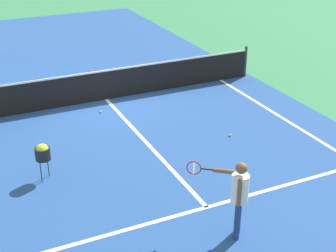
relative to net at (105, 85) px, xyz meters
name	(u,v)px	position (x,y,z in m)	size (l,w,h in m)	color
ground_plane	(106,99)	(0.00, 0.00, -0.49)	(60.00, 60.00, 0.00)	#337F51
court_surface_inbounds	(106,99)	(0.00, 0.00, -0.49)	(10.62, 24.40, 0.00)	#234C93
line_service_near	(207,207)	(0.00, -6.40, -0.49)	(8.22, 0.10, 0.01)	white
line_center_service	(146,142)	(0.00, -3.20, -0.49)	(0.10, 6.40, 0.01)	white
net	(105,85)	(0.00, 0.00, 0.00)	(10.24, 0.09, 1.07)	#33383D
player_near	(238,192)	(0.05, -7.40, 0.47)	(0.87, 0.94, 1.56)	navy
ball_hopper	(43,152)	(-2.74, -3.89, 0.18)	(0.34, 0.34, 0.87)	black
tennis_ball_mid_court	(230,135)	(2.14, -3.82, -0.46)	(0.07, 0.07, 0.07)	#CCE033
tennis_ball_near_net	(101,112)	(-0.47, -0.91, -0.46)	(0.07, 0.07, 0.07)	#CCE033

